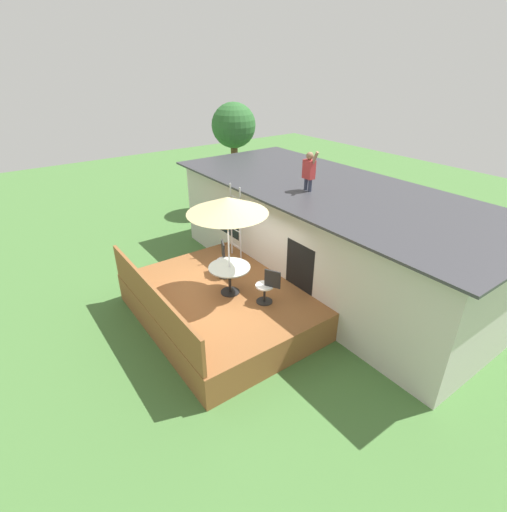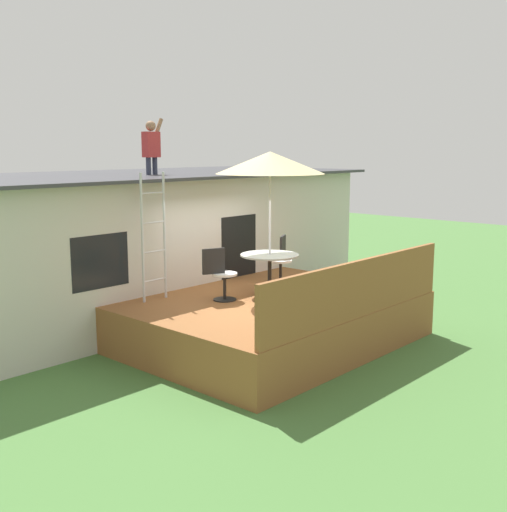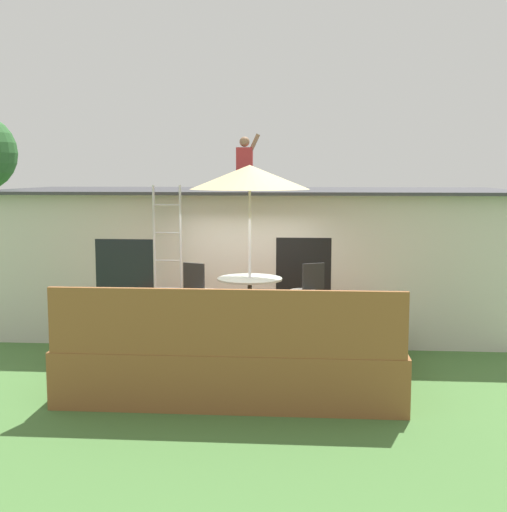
{
  "view_description": "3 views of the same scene",
  "coord_description": "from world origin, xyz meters",
  "px_view_note": "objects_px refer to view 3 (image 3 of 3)",
  "views": [
    {
      "loc": [
        7.2,
        -4.33,
        6.12
      ],
      "look_at": [
        0.11,
        0.81,
        1.59
      ],
      "focal_mm": 26.92,
      "sensor_mm": 36.0,
      "label": 1
    },
    {
      "loc": [
        -8.15,
        -7.13,
        3.4
      ],
      "look_at": [
        0.18,
        0.45,
        1.46
      ],
      "focal_mm": 44.17,
      "sensor_mm": 36.0,
      "label": 2
    },
    {
      "loc": [
        1.06,
        -10.72,
        3.22
      ],
      "look_at": [
        0.14,
        1.0,
        1.78
      ],
      "focal_mm": 47.92,
      "sensor_mm": 36.0,
      "label": 3
    }
  ],
  "objects_px": {
    "patio_table": "(250,288)",
    "patio_chair_left": "(200,291)",
    "patio_umbrella": "(250,177)",
    "step_ladder": "(167,247)",
    "person_figure": "(245,159)",
    "patio_chair_right": "(307,291)"
  },
  "relations": [
    {
      "from": "patio_table",
      "to": "patio_chair_left",
      "type": "xyz_separation_m",
      "value": [
        -0.86,
        0.37,
        -0.13
      ]
    },
    {
      "from": "patio_umbrella",
      "to": "step_ladder",
      "type": "bearing_deg",
      "value": 141.74
    },
    {
      "from": "patio_umbrella",
      "to": "person_figure",
      "type": "bearing_deg",
      "value": 96.61
    },
    {
      "from": "patio_umbrella",
      "to": "step_ladder",
      "type": "distance_m",
      "value": 2.37
    },
    {
      "from": "patio_umbrella",
      "to": "person_figure",
      "type": "xyz_separation_m",
      "value": [
        -0.33,
        2.82,
        0.34
      ]
    },
    {
      "from": "patio_table",
      "to": "patio_umbrella",
      "type": "xyz_separation_m",
      "value": [
        0.0,
        0.0,
        1.76
      ]
    },
    {
      "from": "step_ladder",
      "to": "person_figure",
      "type": "bearing_deg",
      "value": 51.18
    },
    {
      "from": "patio_chair_left",
      "to": "patio_chair_right",
      "type": "distance_m",
      "value": 1.77
    },
    {
      "from": "patio_table",
      "to": "step_ladder",
      "type": "xyz_separation_m",
      "value": [
        -1.59,
        1.25,
        0.51
      ]
    },
    {
      "from": "person_figure",
      "to": "patio_chair_left",
      "type": "bearing_deg",
      "value": -102.25
    },
    {
      "from": "patio_umbrella",
      "to": "patio_chair_right",
      "type": "xyz_separation_m",
      "value": [
        0.91,
        0.49,
        -1.89
      ]
    },
    {
      "from": "patio_chair_right",
      "to": "patio_table",
      "type": "bearing_deg",
      "value": 0.0
    },
    {
      "from": "step_ladder",
      "to": "person_figure",
      "type": "xyz_separation_m",
      "value": [
        1.26,
        1.57,
        1.58
      ]
    },
    {
      "from": "patio_chair_right",
      "to": "patio_umbrella",
      "type": "bearing_deg",
      "value": 0.0
    },
    {
      "from": "step_ladder",
      "to": "patio_umbrella",
      "type": "bearing_deg",
      "value": -38.26
    },
    {
      "from": "patio_umbrella",
      "to": "patio_chair_left",
      "type": "xyz_separation_m",
      "value": [
        -0.86,
        0.37,
        -1.89
      ]
    },
    {
      "from": "patio_umbrella",
      "to": "person_figure",
      "type": "height_order",
      "value": "person_figure"
    },
    {
      "from": "patio_chair_left",
      "to": "patio_chair_right",
      "type": "bearing_deg",
      "value": 27.13
    },
    {
      "from": "step_ladder",
      "to": "patio_chair_right",
      "type": "bearing_deg",
      "value": -17.05
    },
    {
      "from": "step_ladder",
      "to": "patio_chair_right",
      "type": "height_order",
      "value": "step_ladder"
    },
    {
      "from": "patio_table",
      "to": "step_ladder",
      "type": "bearing_deg",
      "value": 141.74
    },
    {
      "from": "patio_table",
      "to": "patio_chair_left",
      "type": "relative_size",
      "value": 1.13
    }
  ]
}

